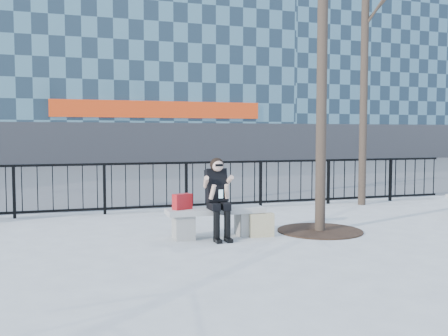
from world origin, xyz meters
name	(u,v)px	position (x,y,z in m)	size (l,w,h in m)	color
ground	(216,237)	(0.00, 0.00, 0.00)	(120.00, 120.00, 0.00)	#9B9B96
street_surface	(122,172)	(0.00, 15.00, 0.00)	(60.00, 23.00, 0.01)	#474747
railing	(178,186)	(0.00, 3.00, 0.55)	(14.00, 0.06, 1.10)	black
building_right	(361,25)	(20.00, 27.00, 10.30)	(16.20, 10.20, 20.60)	slate
tree_grate	(320,231)	(1.90, -0.10, 0.01)	(1.50, 1.50, 0.02)	black
bench_main	(216,219)	(0.00, 0.00, 0.30)	(1.65, 0.46, 0.49)	slate
seated_woman	(218,198)	(0.00, -0.16, 0.67)	(0.50, 0.64, 1.34)	black
handbag	(182,202)	(-0.56, 0.02, 0.62)	(0.31, 0.15, 0.26)	#AC1518
shopping_bag	(261,225)	(0.74, -0.21, 0.20)	(0.41, 0.15, 0.39)	#C0B488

